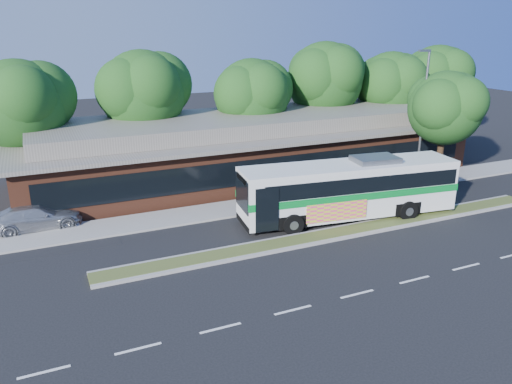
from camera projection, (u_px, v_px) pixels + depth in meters
ground at (349, 237)px, 26.06m from camera, size 120.00×120.00×0.00m
median_strip at (343, 232)px, 26.55m from camera, size 26.00×1.10×0.15m
sidewalk at (292, 199)px, 31.58m from camera, size 44.00×2.60×0.12m
plaza_building at (250, 146)px, 36.63m from camera, size 33.20×11.20×4.45m
lamp_post at (422, 114)px, 33.40m from camera, size 0.93×0.18×9.07m
tree_bg_a at (26, 103)px, 31.67m from camera, size 6.47×5.80×8.63m
tree_bg_b at (148, 90)px, 35.55m from camera, size 6.69×6.00×9.00m
tree_bg_c at (256, 94)px, 37.93m from camera, size 6.24×5.60×8.26m
tree_bg_d at (329, 78)px, 41.27m from camera, size 6.91×6.20×9.37m
tree_bg_e at (394, 84)px, 42.92m from camera, size 6.47×5.80×8.50m
tree_bg_f at (439, 76)px, 46.02m from camera, size 6.69×6.00×8.92m
transit_bus at (350, 186)px, 28.10m from camera, size 12.76×4.21×3.52m
sedan at (36, 217)px, 26.96m from camera, size 4.82×2.10×1.38m
sidewalk_tree at (448, 106)px, 33.58m from camera, size 5.51×4.94×7.74m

